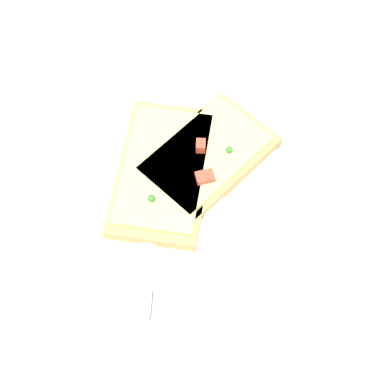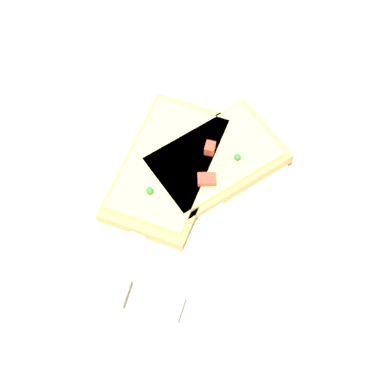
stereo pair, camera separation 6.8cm
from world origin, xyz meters
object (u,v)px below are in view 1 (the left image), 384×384
object	(u,v)px
knife	(150,235)
plate	(192,199)
fork	(210,215)
pizza_slice_main	(206,157)
pizza_slice_corner	(164,171)

from	to	relation	value
knife	plate	bearing A→B (deg)	-40.14
fork	knife	world-z (taller)	knife
fork	pizza_slice_main	world-z (taller)	pizza_slice_main
plate	fork	size ratio (longest dim) A/B	1.08
fork	pizza_slice_main	size ratio (longest dim) A/B	1.19
fork	pizza_slice_corner	bearing A→B (deg)	50.06
pizza_slice_corner	knife	bearing A→B (deg)	-1.51
fork	knife	xyz separation A→B (m)	(-0.06, -0.03, -0.00)
fork	plate	bearing A→B (deg)	44.10
plate	knife	world-z (taller)	knife
plate	knife	size ratio (longest dim) A/B	1.06
plate	fork	xyz separation A→B (m)	(0.02, -0.02, 0.01)
fork	pizza_slice_corner	size ratio (longest dim) A/B	1.21
pizza_slice_main	fork	bearing A→B (deg)	47.56
pizza_slice_corner	fork	bearing A→B (deg)	54.25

